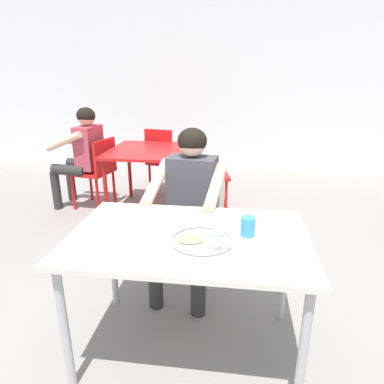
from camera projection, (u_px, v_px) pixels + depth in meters
ground_plane at (176, 352)px, 2.04m from camera, size 12.00×12.00×0.05m
back_wall at (220, 61)px, 5.18m from camera, size 12.00×0.12×3.40m
table_foreground at (189, 247)px, 1.82m from camera, size 1.25×0.80×0.74m
thali_tray at (202, 240)px, 1.71m from camera, size 0.32×0.32×0.03m
drinking_cup at (248, 226)px, 1.77m from camera, size 0.08×0.08×0.10m
chair_foreground at (196, 213)px, 2.68m from camera, size 0.47×0.46×0.87m
diner_foreground at (189, 198)px, 2.41m from camera, size 0.54×0.59×1.19m
table_background_red at (149, 156)px, 3.85m from camera, size 0.87×0.95×0.73m
chair_red_left at (97, 168)px, 3.99m from camera, size 0.50×0.50×0.83m
chair_red_right at (201, 171)px, 3.84m from camera, size 0.51×0.48×0.85m
chair_red_far at (162, 157)px, 4.47m from camera, size 0.46×0.45×0.87m
patron_background at (82, 149)px, 3.94m from camera, size 0.59×0.54×1.18m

